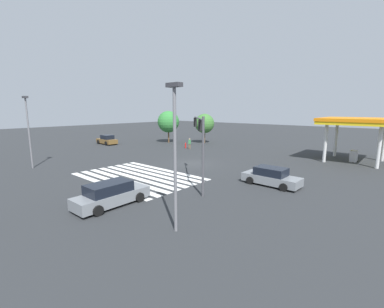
# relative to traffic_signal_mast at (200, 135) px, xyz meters

# --- Properties ---
(ground_plane) EXTENTS (155.63, 155.63, 0.00)m
(ground_plane) POSITION_rel_traffic_signal_mast_xyz_m (-6.25, 6.25, -4.11)
(ground_plane) COLOR #2B2D30
(crosswalk_markings) EXTENTS (11.36, 7.25, 0.01)m
(crosswalk_markings) POSITION_rel_traffic_signal_mast_xyz_m (-6.25, -1.28, -4.10)
(crosswalk_markings) COLOR silver
(crosswalk_markings) RESTS_ON ground_plane
(traffic_signal_mast) EXTENTS (5.13, 5.13, 5.61)m
(traffic_signal_mast) POSITION_rel_traffic_signal_mast_xyz_m (0.00, 0.00, 0.00)
(traffic_signal_mast) COLOR #47474C
(traffic_signal_mast) RESTS_ON ground_plane
(car_0) EXTENTS (4.59, 2.10, 1.47)m
(car_0) POSITION_rel_traffic_signal_mast_xyz_m (4.08, 4.17, -3.42)
(car_0) COLOR gray
(car_0) RESTS_ON ground_plane
(car_1) EXTENTS (4.59, 2.18, 1.65)m
(car_1) POSITION_rel_traffic_signal_mast_xyz_m (-28.18, 8.67, -3.35)
(car_1) COLOR brown
(car_1) RESTS_ON ground_plane
(car_3) EXTENTS (2.07, 4.89, 1.53)m
(car_3) POSITION_rel_traffic_signal_mast_xyz_m (-1.72, -6.81, -3.38)
(car_3) COLOR gray
(car_3) RESTS_ON ground_plane
(gas_station_canopy) EXTENTS (7.39, 7.39, 5.09)m
(gas_station_canopy) POSITION_rel_traffic_signal_mast_xyz_m (7.32, 19.62, 0.39)
(gas_station_canopy) COLOR yellow
(gas_station_canopy) RESTS_ON ground_plane
(pedestrian) EXTENTS (0.41, 0.41, 1.64)m
(pedestrian) POSITION_rel_traffic_signal_mast_xyz_m (-13.62, 14.12, -3.20)
(pedestrian) COLOR brown
(pedestrian) RESTS_ON ground_plane
(street_light_pole_a) EXTENTS (0.80, 0.36, 7.38)m
(street_light_pole_a) POSITION_rel_traffic_signal_mast_xyz_m (-17.36, -6.44, 0.36)
(street_light_pole_a) COLOR slate
(street_light_pole_a) RESTS_ON ground_plane
(street_light_pole_b) EXTENTS (0.80, 0.36, 7.30)m
(street_light_pole_b) POSITION_rel_traffic_signal_mast_xyz_m (3.86, -6.60, 0.32)
(street_light_pole_b) COLOR slate
(street_light_pole_b) RESTS_ON ground_plane
(tree_corner_a) EXTENTS (3.46, 3.46, 5.28)m
(tree_corner_a) POSITION_rel_traffic_signal_mast_xyz_m (-16.18, 21.06, -0.56)
(tree_corner_a) COLOR brown
(tree_corner_a) RESTS_ON ground_plane
(tree_corner_b) EXTENTS (3.91, 3.91, 5.77)m
(tree_corner_b) POSITION_rel_traffic_signal_mast_xyz_m (-21.69, 17.41, -0.30)
(tree_corner_b) COLOR brown
(tree_corner_b) RESTS_ON ground_plane
(fire_hydrant) EXTENTS (0.22, 0.22, 0.86)m
(fire_hydrant) POSITION_rel_traffic_signal_mast_xyz_m (-14.74, 14.44, -3.68)
(fire_hydrant) COLOR red
(fire_hydrant) RESTS_ON ground_plane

